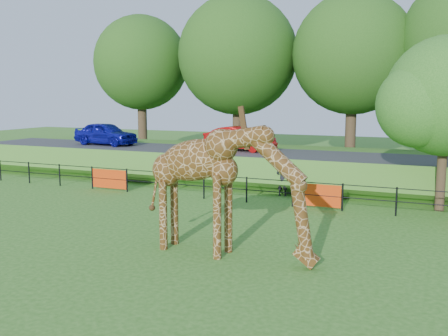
{
  "coord_description": "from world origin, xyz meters",
  "views": [
    {
      "loc": [
        7.28,
        -11.37,
        4.49
      ],
      "look_at": [
        0.54,
        4.33,
        2.0
      ],
      "focal_mm": 40.0,
      "sensor_mm": 36.0,
      "label": 1
    }
  ],
  "objects_px": {
    "car_red": "(240,139)",
    "visitor": "(283,179)",
    "giraffe": "(228,191)",
    "car_blue": "(106,134)"
  },
  "relations": [
    {
      "from": "giraffe",
      "to": "car_blue",
      "type": "xyz_separation_m",
      "value": [
        -13.84,
        13.17,
        0.27
      ]
    },
    {
      "from": "car_red",
      "to": "visitor",
      "type": "bearing_deg",
      "value": -133.05
    },
    {
      "from": "car_blue",
      "to": "visitor",
      "type": "distance_m",
      "value": 13.57
    },
    {
      "from": "giraffe",
      "to": "car_red",
      "type": "relative_size",
      "value": 1.29
    },
    {
      "from": "car_red",
      "to": "visitor",
      "type": "relative_size",
      "value": 2.59
    },
    {
      "from": "visitor",
      "to": "car_blue",
      "type": "bearing_deg",
      "value": -19.79
    },
    {
      "from": "giraffe",
      "to": "car_red",
      "type": "height_order",
      "value": "giraffe"
    },
    {
      "from": "car_blue",
      "to": "car_red",
      "type": "distance_m",
      "value": 8.89
    },
    {
      "from": "car_blue",
      "to": "car_red",
      "type": "bearing_deg",
      "value": -82.38
    },
    {
      "from": "giraffe",
      "to": "car_red",
      "type": "bearing_deg",
      "value": 114.3
    }
  ]
}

